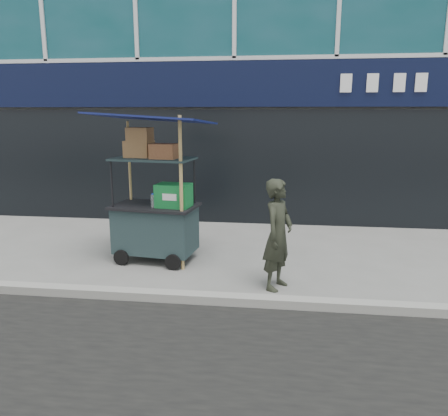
# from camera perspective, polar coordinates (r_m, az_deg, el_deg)

# --- Properties ---
(ground) EXTENTS (80.00, 80.00, 0.00)m
(ground) POSITION_cam_1_polar(r_m,az_deg,el_deg) (5.82, -2.85, -11.40)
(ground) COLOR slate
(ground) RESTS_ON ground
(curb) EXTENTS (80.00, 0.18, 0.12)m
(curb) POSITION_cam_1_polar(r_m,az_deg,el_deg) (5.62, -3.22, -11.66)
(curb) COLOR gray
(curb) RESTS_ON ground
(vendor_cart) EXTENTS (1.88, 1.45, 2.36)m
(vendor_cart) POSITION_cam_1_polar(r_m,az_deg,el_deg) (6.99, -8.89, -0.30)
(vendor_cart) COLOR #1A2B2D
(vendor_cart) RESTS_ON ground
(vendor_man) EXTENTS (0.55, 0.65, 1.50)m
(vendor_man) POSITION_cam_1_polar(r_m,az_deg,el_deg) (5.87, 7.06, -3.47)
(vendor_man) COLOR #25291E
(vendor_man) RESTS_ON ground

